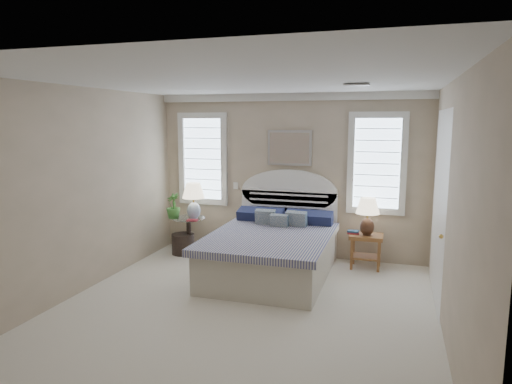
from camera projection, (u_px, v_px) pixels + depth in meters
The scene contains 21 objects.
floor at pixel (241, 312), 5.43m from camera, with size 4.50×5.00×0.01m, color beige.
ceiling at pixel (240, 80), 5.02m from camera, with size 4.50×5.00×0.01m, color silver.
wall_back at pixel (290, 176), 7.59m from camera, with size 4.50×0.02×2.70m, color tan.
wall_left at pixel (76, 192), 5.88m from camera, with size 0.02×5.00×2.70m, color tan.
wall_right at pixel (452, 212), 4.57m from camera, with size 0.02×5.00×2.70m, color tan.
crown_molding at pixel (290, 97), 7.35m from camera, with size 4.50×0.08×0.12m, color white.
hvac_vent at pixel (357, 85), 5.42m from camera, with size 0.30×0.20×0.02m, color #B2B2B2.
switch_plate at pixel (236, 186), 7.88m from camera, with size 0.08×0.01×0.12m, color white.
window_left at pixel (203, 159), 7.98m from camera, with size 0.90×0.06×1.60m, color #C9E4FF.
window_right at pixel (377, 163), 7.12m from camera, with size 0.90×0.06×1.60m, color #C9E4FF.
painting at pixel (289, 148), 7.48m from camera, with size 0.74×0.04×0.58m, color silver.
closet_door at pixel (439, 206), 5.73m from camera, with size 0.02×1.80×2.40m, color white.
bed at pixel (273, 249), 6.75m from camera, with size 1.72×2.28×1.47m.
side_table_left at pixel (189, 232), 7.79m from camera, with size 0.56×0.56×0.63m.
nightstand_right at pixel (366, 244), 7.02m from camera, with size 0.50×0.40×0.53m.
floor_pot at pixel (183, 244), 7.81m from camera, with size 0.38×0.38×0.35m, color black.
lamp_left at pixel (194, 197), 7.62m from camera, with size 0.39×0.39×0.61m.
lamp_right at pixel (368, 212), 6.92m from camera, with size 0.44×0.44×0.58m.
potted_plant at pixel (173, 206), 7.67m from camera, with size 0.24×0.24×0.43m, color #447D32.
books_left at pixel (192, 220), 7.50m from camera, with size 0.18×0.14×0.02m.
books_right at pixel (353, 232), 7.06m from camera, with size 0.18×0.13×0.05m.
Camera 1 is at (1.70, -4.86, 2.26)m, focal length 32.00 mm.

